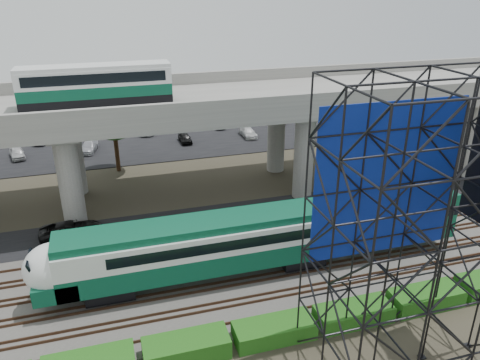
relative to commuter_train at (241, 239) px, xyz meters
name	(u,v)px	position (x,y,z in m)	size (l,w,h in m)	color
ground	(236,295)	(-0.91, -2.00, -2.88)	(140.00, 140.00, 0.00)	#474233
ballast_bed	(228,277)	(-0.91, 0.00, -2.78)	(90.00, 12.00, 0.20)	slate
service_road	(201,221)	(-0.91, 8.50, -2.84)	(90.00, 5.00, 0.08)	black
parking_lot	(162,137)	(-0.91, 32.00, -2.84)	(90.00, 18.00, 0.08)	black
harbor_water	(144,99)	(-0.91, 54.00, -2.87)	(140.00, 40.00, 0.03)	#455872
rail_tracks	(228,274)	(-0.91, 0.00, -2.60)	(90.00, 9.52, 0.16)	#472D1E
commuter_train	(241,239)	(0.00, 0.00, 0.00)	(29.30, 3.06, 4.30)	black
overpass	(179,110)	(-1.44, 14.00, 5.33)	(80.00, 12.00, 12.40)	#9E9B93
scaffold_tower	(419,241)	(5.69, -9.98, 4.59)	(9.36, 6.36, 15.00)	black
hedge_strip	(274,330)	(0.09, -6.30, -2.32)	(34.60, 1.80, 1.20)	#154F12
trees	(133,142)	(-5.58, 14.17, 2.69)	(40.94, 16.94, 7.69)	#382314
suv	(72,230)	(-11.18, 8.52, -2.14)	(2.20, 4.78, 1.33)	black
parked_cars	(163,133)	(-0.90, 31.60, -2.23)	(35.43, 9.32, 1.22)	#BBBBBB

